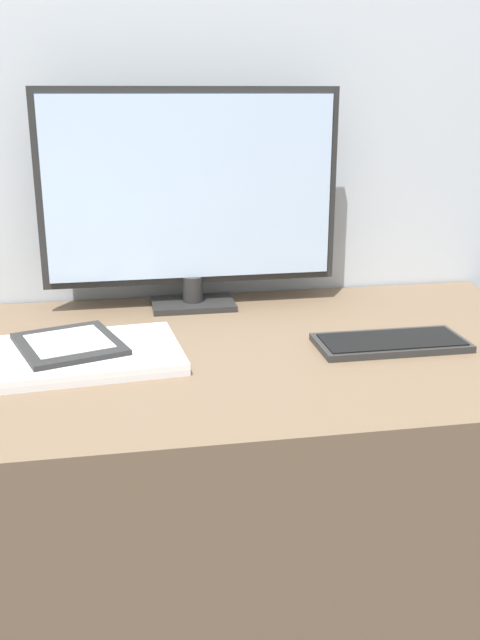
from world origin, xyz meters
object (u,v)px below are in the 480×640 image
Objects in this scene: laptop at (80,356)px; monitor at (191,195)px; ereader at (69,344)px; keyboard at (391,342)px.

monitor is at bearing 52.08° from laptop.
ereader is at bearing 132.56° from laptop.
laptop is 0.03m from ereader.
monitor reaches higher than ereader.
monitor is 2.73× the size of ereader.
laptop is (-0.22, -0.28, -0.22)m from monitor.
monitor is 2.27× the size of keyboard.
monitor reaches higher than keyboard.
laptop is (-0.53, 0.02, 0.00)m from keyboard.
ereader is at bearing 175.71° from keyboard.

